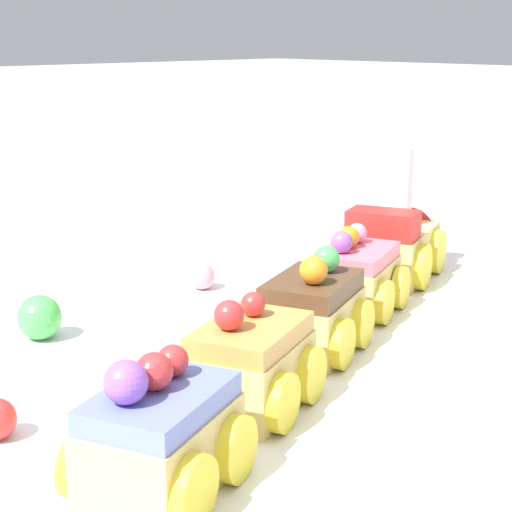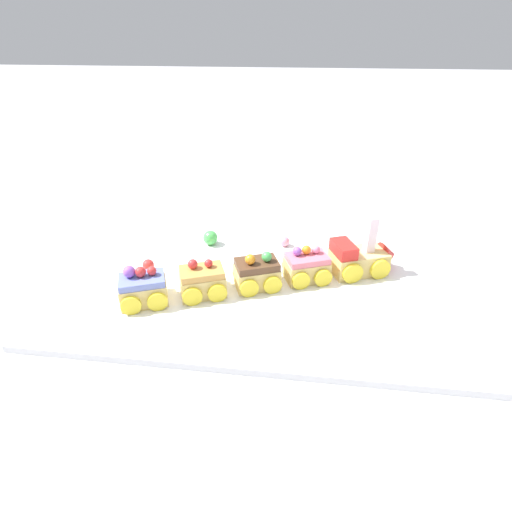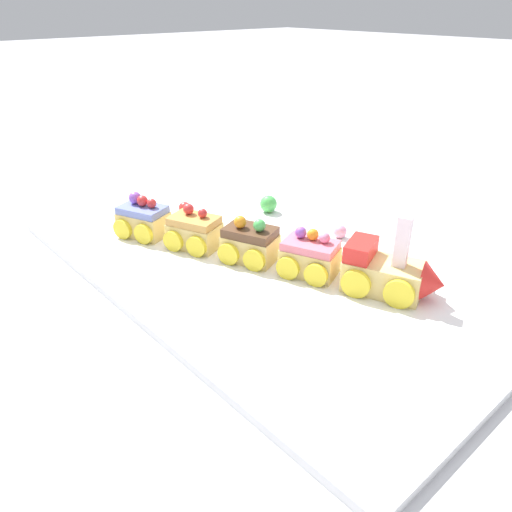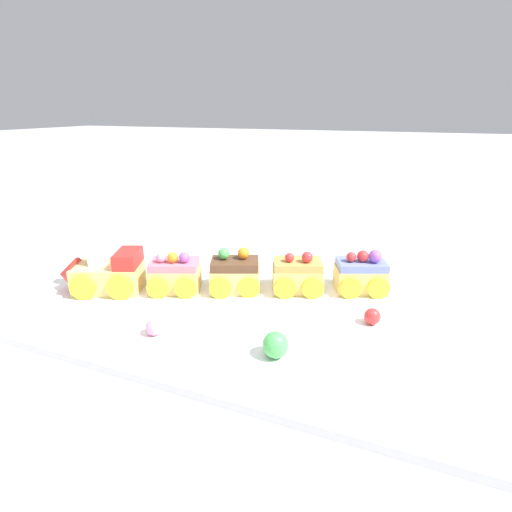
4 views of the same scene
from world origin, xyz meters
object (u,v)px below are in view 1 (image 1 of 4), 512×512
at_px(cake_car_caramel, 250,367).
at_px(gumball_pink, 202,277).
at_px(cake_car_blueberry, 160,438).
at_px(cake_train_locomotive, 396,244).
at_px(cake_car_strawberry, 355,279).
at_px(gumball_green, 39,317).
at_px(cake_car_chocolate, 312,314).

bearing_deg(cake_car_caramel, gumball_pink, 34.48).
xyz_separation_m(cake_car_blueberry, gumball_pink, (0.22, 0.23, -0.01)).
bearing_deg(cake_train_locomotive, cake_car_caramel, 179.96).
relative_size(cake_car_strawberry, gumball_pink, 4.31).
distance_m(cake_train_locomotive, gumball_green, 0.32).
bearing_deg(cake_train_locomotive, cake_car_strawberry, 179.83).
bearing_deg(cake_car_strawberry, gumball_green, 129.82).
bearing_deg(cake_car_blueberry, gumball_pink, 24.40).
height_order(cake_car_strawberry, gumball_green, cake_car_strawberry).
bearing_deg(cake_car_blueberry, cake_car_caramel, -0.06).
xyz_separation_m(cake_car_blueberry, gumball_green, (0.06, 0.22, -0.01)).
bearing_deg(gumball_pink, gumball_green, -175.54).
xyz_separation_m(cake_car_caramel, gumball_pink, (0.13, 0.20, -0.01)).
xyz_separation_m(cake_car_chocolate, cake_car_blueberry, (-0.18, -0.07, 0.00)).
xyz_separation_m(cake_car_strawberry, cake_car_caramel, (-0.18, -0.07, -0.00)).
xyz_separation_m(cake_train_locomotive, gumball_pink, (-0.15, 0.08, -0.02)).
height_order(cake_train_locomotive, cake_car_chocolate, cake_train_locomotive).
height_order(cake_car_strawberry, cake_car_blueberry, cake_car_blueberry).
bearing_deg(gumball_green, gumball_pink, 4.46).
height_order(cake_train_locomotive, cake_car_blueberry, cake_train_locomotive).
bearing_deg(cake_car_caramel, cake_car_blueberry, 179.94).
bearing_deg(cake_car_strawberry, cake_car_chocolate, -179.67).
bearing_deg(gumball_pink, cake_car_caramel, -123.78).
relative_size(cake_train_locomotive, cake_car_chocolate, 1.49).
relative_size(cake_car_chocolate, gumball_pink, 4.31).
bearing_deg(cake_train_locomotive, gumball_pink, 129.97).
xyz_separation_m(cake_train_locomotive, cake_car_caramel, (-0.28, -0.11, -0.00)).
distance_m(cake_train_locomotive, cake_car_chocolate, 0.21).
height_order(cake_car_chocolate, gumball_pink, cake_car_chocolate).
height_order(cake_train_locomotive, gumball_pink, cake_train_locomotive).
distance_m(cake_car_caramel, gumball_green, 0.19).
bearing_deg(cake_car_caramel, gumball_green, 76.97).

